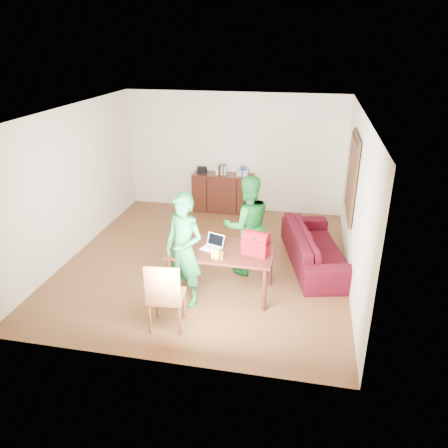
% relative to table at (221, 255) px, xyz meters
% --- Properties ---
extents(room, '(5.20, 5.70, 2.90)m').
position_rel_table_xyz_m(room, '(-0.47, 1.10, 0.64)').
color(room, '#422310').
rests_on(room, ground).
extents(table, '(1.64, 0.94, 0.76)m').
position_rel_table_xyz_m(table, '(0.00, 0.00, 0.00)').
color(table, black).
rests_on(table, ground).
extents(chair, '(0.52, 0.50, 1.05)m').
position_rel_table_xyz_m(chair, '(-0.56, -1.05, -0.36)').
color(chair, brown).
rests_on(chair, ground).
extents(person_near, '(0.76, 0.63, 1.77)m').
position_rel_table_xyz_m(person_near, '(-0.49, -0.37, 0.22)').
color(person_near, '#16662C').
rests_on(person_near, ground).
extents(person_far, '(1.04, 0.95, 1.74)m').
position_rel_table_xyz_m(person_far, '(0.29, 0.75, 0.20)').
color(person_far, '#145C1D').
rests_on(person_far, ground).
extents(laptop, '(0.35, 0.29, 0.21)m').
position_rel_table_xyz_m(laptop, '(-0.16, -0.03, 0.14)').
color(laptop, white).
rests_on(laptop, table).
extents(bananas, '(0.18, 0.13, 0.06)m').
position_rel_table_xyz_m(bananas, '(-0.02, -0.35, 0.13)').
color(bananas, gold).
rests_on(bananas, table).
extents(bottle, '(0.07, 0.07, 0.18)m').
position_rel_table_xyz_m(bottle, '(0.07, -0.35, 0.18)').
color(bottle, '#543813').
rests_on(bottle, table).
extents(red_bag, '(0.44, 0.32, 0.29)m').
position_rel_table_xyz_m(red_bag, '(0.54, -0.04, 0.24)').
color(red_bag, maroon).
rests_on(red_bag, table).
extents(sofa, '(1.40, 2.41, 0.66)m').
position_rel_table_xyz_m(sofa, '(1.47, 1.27, -0.34)').
color(sofa, '#390713').
rests_on(sofa, ground).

